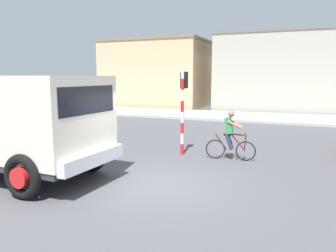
# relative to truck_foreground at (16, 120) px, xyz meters

# --- Properties ---
(ground_plane) EXTENTS (120.00, 120.00, 0.00)m
(ground_plane) POSITION_rel_truck_foreground_xyz_m (3.99, 0.86, -1.67)
(ground_plane) COLOR #4C4C51
(sidewalk_far) EXTENTS (80.00, 5.00, 0.16)m
(sidewalk_far) POSITION_rel_truck_foreground_xyz_m (3.99, 16.24, -1.59)
(sidewalk_far) COLOR #ADADA8
(sidewalk_far) RESTS_ON ground
(truck_foreground) EXTENTS (5.52, 3.02, 2.90)m
(truck_foreground) POSITION_rel_truck_foreground_xyz_m (0.00, 0.00, 0.00)
(truck_foreground) COLOR silver
(truck_foreground) RESTS_ON ground
(cyclist) EXTENTS (1.73, 0.50, 1.72)m
(cyclist) POSITION_rel_truck_foreground_xyz_m (5.28, 4.23, -0.80)
(cyclist) COLOR black
(cyclist) RESTS_ON ground
(traffic_light_pole) EXTENTS (0.24, 0.43, 3.20)m
(traffic_light_pole) POSITION_rel_truck_foreground_xyz_m (3.48, 4.39, 0.40)
(traffic_light_pole) COLOR red
(traffic_light_pole) RESTS_ON ground
(building_corner_left) EXTENTS (9.59, 7.93, 6.26)m
(building_corner_left) POSITION_rel_truck_foreground_xyz_m (-5.63, 23.07, 1.47)
(building_corner_left) COLOR #D1B284
(building_corner_left) RESTS_ON ground
(building_mid_block) EXTENTS (10.07, 5.60, 6.40)m
(building_mid_block) POSITION_rel_truck_foreground_xyz_m (5.60, 21.92, 1.54)
(building_mid_block) COLOR #B2AD9E
(building_mid_block) RESTS_ON ground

